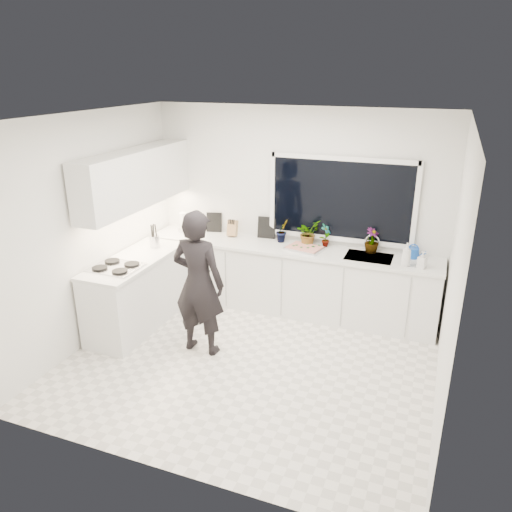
% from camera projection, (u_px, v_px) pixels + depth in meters
% --- Properties ---
extents(floor, '(4.00, 3.50, 0.02)m').
position_uv_depth(floor, '(249.00, 364.00, 5.67)').
color(floor, beige).
rests_on(floor, ground).
extents(wall_back, '(4.00, 0.02, 2.70)m').
position_uv_depth(wall_back, '(297.00, 209.00, 6.72)').
color(wall_back, white).
rests_on(wall_back, ground).
extents(wall_left, '(0.02, 3.50, 2.70)m').
position_uv_depth(wall_left, '(90.00, 230.00, 5.86)').
color(wall_left, white).
rests_on(wall_left, ground).
extents(wall_right, '(0.02, 3.50, 2.70)m').
position_uv_depth(wall_right, '(454.00, 279.00, 4.51)').
color(wall_right, white).
rests_on(wall_right, ground).
extents(ceiling, '(4.00, 3.50, 0.02)m').
position_uv_depth(ceiling, '(247.00, 117.00, 4.70)').
color(ceiling, white).
rests_on(ceiling, wall_back).
extents(window, '(1.80, 0.02, 1.00)m').
position_uv_depth(window, '(341.00, 200.00, 6.42)').
color(window, black).
rests_on(window, wall_back).
extents(base_cabinets_back, '(3.92, 0.58, 0.88)m').
position_uv_depth(base_cabinets_back, '(288.00, 280.00, 6.77)').
color(base_cabinets_back, white).
rests_on(base_cabinets_back, floor).
extents(base_cabinets_left, '(0.58, 1.60, 0.88)m').
position_uv_depth(base_cabinets_left, '(138.00, 293.00, 6.37)').
color(base_cabinets_left, white).
rests_on(base_cabinets_left, floor).
extents(countertop_back, '(3.94, 0.62, 0.04)m').
position_uv_depth(countertop_back, '(289.00, 248.00, 6.60)').
color(countertop_back, silver).
rests_on(countertop_back, base_cabinets_back).
extents(countertop_left, '(0.62, 1.60, 0.04)m').
position_uv_depth(countertop_left, '(135.00, 260.00, 6.21)').
color(countertop_left, silver).
rests_on(countertop_left, base_cabinets_left).
extents(upper_cabinets, '(0.34, 2.10, 0.70)m').
position_uv_depth(upper_cabinets, '(136.00, 178.00, 6.22)').
color(upper_cabinets, white).
rests_on(upper_cabinets, wall_left).
extents(sink, '(0.58, 0.42, 0.14)m').
position_uv_depth(sink, '(369.00, 260.00, 6.27)').
color(sink, silver).
rests_on(sink, countertop_back).
extents(faucet, '(0.03, 0.03, 0.22)m').
position_uv_depth(faucet, '(372.00, 244.00, 6.39)').
color(faucet, silver).
rests_on(faucet, countertop_back).
extents(stovetop, '(0.56, 0.48, 0.03)m').
position_uv_depth(stovetop, '(116.00, 267.00, 5.90)').
color(stovetop, black).
rests_on(stovetop, countertop_left).
extents(person, '(0.64, 0.43, 1.72)m').
position_uv_depth(person, '(198.00, 283.00, 5.64)').
color(person, black).
rests_on(person, floor).
extents(pizza_tray, '(0.52, 0.43, 0.03)m').
position_uv_depth(pizza_tray, '(305.00, 248.00, 6.50)').
color(pizza_tray, silver).
rests_on(pizza_tray, countertop_back).
extents(pizza, '(0.47, 0.38, 0.01)m').
position_uv_depth(pizza, '(305.00, 247.00, 6.49)').
color(pizza, red).
rests_on(pizza, pizza_tray).
extents(watering_can, '(0.15, 0.15, 0.13)m').
position_uv_depth(watering_can, '(413.00, 253.00, 6.20)').
color(watering_can, '#1247AC').
rests_on(watering_can, countertop_back).
extents(paper_towel_roll, '(0.15, 0.15, 0.26)m').
position_uv_depth(paper_towel_roll, '(184.00, 222.00, 7.19)').
color(paper_towel_roll, silver).
rests_on(paper_towel_roll, countertop_back).
extents(knife_block, '(0.14, 0.11, 0.22)m').
position_uv_depth(knife_block, '(233.00, 229.00, 6.98)').
color(knife_block, brown).
rests_on(knife_block, countertop_back).
extents(utensil_crock, '(0.16, 0.16, 0.16)m').
position_uv_depth(utensil_crock, '(155.00, 241.00, 6.56)').
color(utensil_crock, silver).
rests_on(utensil_crock, countertop_left).
extents(picture_frame_large, '(0.22, 0.08, 0.28)m').
position_uv_depth(picture_frame_large, '(214.00, 222.00, 7.17)').
color(picture_frame_large, black).
rests_on(picture_frame_large, countertop_back).
extents(picture_frame_small, '(0.25, 0.05, 0.30)m').
position_uv_depth(picture_frame_small, '(267.00, 227.00, 6.90)').
color(picture_frame_small, black).
rests_on(picture_frame_small, countertop_back).
extents(herb_plants, '(1.42, 0.38, 0.34)m').
position_uv_depth(herb_plants, '(319.00, 234.00, 6.57)').
color(herb_plants, '#26662D').
rests_on(herb_plants, countertop_back).
extents(soap_bottles, '(0.31, 0.12, 0.28)m').
position_uv_depth(soap_bottles, '(412.00, 256.00, 5.90)').
color(soap_bottles, '#D8BF66').
rests_on(soap_bottles, countertop_back).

